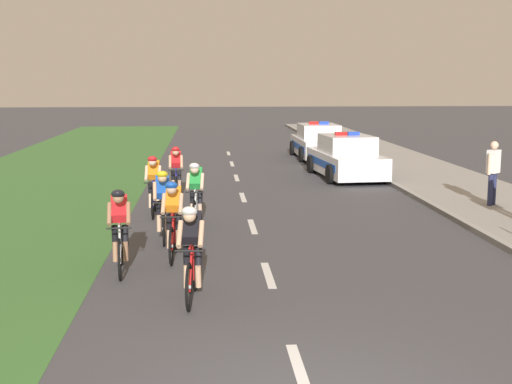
{
  "coord_description": "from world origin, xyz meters",
  "views": [
    {
      "loc": [
        -1.07,
        -6.5,
        3.36
      ],
      "look_at": [
        -0.05,
        7.23,
        1.1
      ],
      "focal_mm": 48.25,
      "sensor_mm": 36.0,
      "label": 1
    }
  ],
  "objects_px": {
    "cyclist_third": "(173,218)",
    "cyclist_sixth": "(154,184)",
    "police_car_second": "(318,143)",
    "spectator_middle": "(493,169)",
    "cyclist_second": "(120,229)",
    "police_car_nearest": "(346,158)",
    "cyclist_lead": "(192,251)",
    "cyclist_fourth": "(163,204)",
    "cyclist_fifth": "(196,194)",
    "cyclist_seventh": "(176,172)"
  },
  "relations": [
    {
      "from": "cyclist_fifth",
      "to": "police_car_second",
      "type": "distance_m",
      "value": 14.56
    },
    {
      "from": "cyclist_fifth",
      "to": "spectator_middle",
      "type": "xyz_separation_m",
      "value": [
        7.65,
        1.6,
        0.3
      ]
    },
    {
      "from": "cyclist_lead",
      "to": "cyclist_sixth",
      "type": "bearing_deg",
      "value": 98.91
    },
    {
      "from": "cyclist_fourth",
      "to": "cyclist_fifth",
      "type": "xyz_separation_m",
      "value": [
        0.67,
        1.29,
        0.0
      ]
    },
    {
      "from": "police_car_second",
      "to": "spectator_middle",
      "type": "relative_size",
      "value": 2.64
    },
    {
      "from": "spectator_middle",
      "to": "police_car_second",
      "type": "bearing_deg",
      "value": 102.12
    },
    {
      "from": "cyclist_second",
      "to": "police_car_nearest",
      "type": "height_order",
      "value": "police_car_nearest"
    },
    {
      "from": "cyclist_third",
      "to": "cyclist_sixth",
      "type": "bearing_deg",
      "value": 98.98
    },
    {
      "from": "cyclist_sixth",
      "to": "cyclist_seventh",
      "type": "relative_size",
      "value": 1.0
    },
    {
      "from": "police_car_nearest",
      "to": "police_car_second",
      "type": "xyz_separation_m",
      "value": [
        -0.0,
        5.9,
        0.0
      ]
    },
    {
      "from": "cyclist_fourth",
      "to": "cyclist_fifth",
      "type": "bearing_deg",
      "value": 62.53
    },
    {
      "from": "cyclist_lead",
      "to": "police_car_nearest",
      "type": "distance_m",
      "value": 14.02
    },
    {
      "from": "cyclist_lead",
      "to": "cyclist_sixth",
      "type": "height_order",
      "value": "same"
    },
    {
      "from": "cyclist_fourth",
      "to": "cyclist_sixth",
      "type": "height_order",
      "value": "same"
    },
    {
      "from": "cyclist_fourth",
      "to": "cyclist_sixth",
      "type": "bearing_deg",
      "value": 98.03
    },
    {
      "from": "cyclist_fourth",
      "to": "cyclist_seventh",
      "type": "bearing_deg",
      "value": 89.21
    },
    {
      "from": "cyclist_third",
      "to": "police_car_nearest",
      "type": "bearing_deg",
      "value": 62.64
    },
    {
      "from": "cyclist_seventh",
      "to": "police_car_second",
      "type": "relative_size",
      "value": 0.39
    },
    {
      "from": "cyclist_third",
      "to": "cyclist_seventh",
      "type": "relative_size",
      "value": 1.0
    },
    {
      "from": "cyclist_second",
      "to": "cyclist_sixth",
      "type": "relative_size",
      "value": 1.0
    },
    {
      "from": "cyclist_seventh",
      "to": "spectator_middle",
      "type": "distance_m",
      "value": 8.55
    },
    {
      "from": "cyclist_sixth",
      "to": "police_car_second",
      "type": "relative_size",
      "value": 0.39
    },
    {
      "from": "cyclist_fourth",
      "to": "spectator_middle",
      "type": "relative_size",
      "value": 1.03
    },
    {
      "from": "cyclist_seventh",
      "to": "cyclist_fifth",
      "type": "bearing_deg",
      "value": -81.02
    },
    {
      "from": "cyclist_lead",
      "to": "cyclist_fourth",
      "type": "relative_size",
      "value": 1.0
    },
    {
      "from": "police_car_second",
      "to": "cyclist_fourth",
      "type": "bearing_deg",
      "value": -111.0
    },
    {
      "from": "cyclist_lead",
      "to": "cyclist_seventh",
      "type": "height_order",
      "value": "same"
    },
    {
      "from": "cyclist_lead",
      "to": "cyclist_second",
      "type": "height_order",
      "value": "same"
    },
    {
      "from": "cyclist_second",
      "to": "cyclist_sixth",
      "type": "height_order",
      "value": "same"
    },
    {
      "from": "cyclist_third",
      "to": "cyclist_second",
      "type": "bearing_deg",
      "value": -135.23
    },
    {
      "from": "cyclist_fifth",
      "to": "cyclist_sixth",
      "type": "bearing_deg",
      "value": 125.7
    },
    {
      "from": "cyclist_sixth",
      "to": "cyclist_second",
      "type": "bearing_deg",
      "value": -92.41
    },
    {
      "from": "cyclist_second",
      "to": "cyclist_third",
      "type": "relative_size",
      "value": 1.0
    },
    {
      "from": "cyclist_sixth",
      "to": "police_car_nearest",
      "type": "xyz_separation_m",
      "value": [
        6.13,
        6.28,
        -0.11
      ]
    },
    {
      "from": "cyclist_sixth",
      "to": "police_car_second",
      "type": "bearing_deg",
      "value": 63.29
    },
    {
      "from": "cyclist_second",
      "to": "cyclist_third",
      "type": "height_order",
      "value": "same"
    },
    {
      "from": "cyclist_seventh",
      "to": "cyclist_sixth",
      "type": "bearing_deg",
      "value": -101.2
    },
    {
      "from": "cyclist_lead",
      "to": "police_car_second",
      "type": "height_order",
      "value": "police_car_second"
    },
    {
      "from": "police_car_second",
      "to": "spectator_middle",
      "type": "distance_m",
      "value": 12.33
    },
    {
      "from": "cyclist_fifth",
      "to": "spectator_middle",
      "type": "distance_m",
      "value": 7.82
    },
    {
      "from": "cyclist_lead",
      "to": "cyclist_third",
      "type": "bearing_deg",
      "value": 98.79
    },
    {
      "from": "cyclist_third",
      "to": "cyclist_seventh",
      "type": "height_order",
      "value": "same"
    },
    {
      "from": "cyclist_sixth",
      "to": "spectator_middle",
      "type": "relative_size",
      "value": 1.03
    },
    {
      "from": "cyclist_fourth",
      "to": "spectator_middle",
      "type": "height_order",
      "value": "spectator_middle"
    },
    {
      "from": "cyclist_sixth",
      "to": "police_car_nearest",
      "type": "distance_m",
      "value": 8.77
    },
    {
      "from": "cyclist_second",
      "to": "cyclist_sixth",
      "type": "bearing_deg",
      "value": 87.59
    },
    {
      "from": "cyclist_lead",
      "to": "police_car_second",
      "type": "bearing_deg",
      "value": 75.07
    },
    {
      "from": "cyclist_third",
      "to": "police_car_nearest",
      "type": "relative_size",
      "value": 0.38
    },
    {
      "from": "cyclist_third",
      "to": "cyclist_seventh",
      "type": "bearing_deg",
      "value": 91.86
    },
    {
      "from": "cyclist_fourth",
      "to": "police_car_second",
      "type": "xyz_separation_m",
      "value": [
        5.74,
        14.94,
        -0.11
      ]
    }
  ]
}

